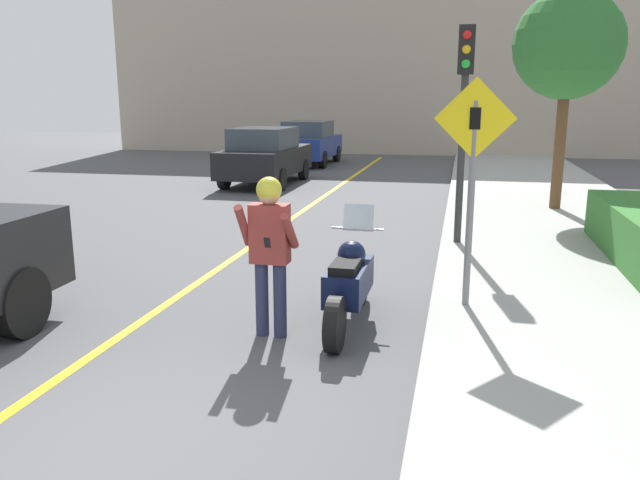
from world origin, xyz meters
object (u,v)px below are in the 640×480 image
at_px(motorcycle, 349,283).
at_px(crossing_sign, 472,172).
at_px(street_tree, 568,46).
at_px(parked_car_blue, 309,142).
at_px(traffic_light, 464,94).
at_px(parked_car_black, 265,156).
at_px(person_biker, 270,240).

height_order(motorcycle, crossing_sign, crossing_sign).
distance_m(street_tree, parked_car_blue, 12.43).
xyz_separation_m(motorcycle, crossing_sign, (1.28, 0.69, 1.20)).
distance_m(motorcycle, crossing_sign, 1.88).
bearing_deg(traffic_light, parked_car_black, 128.51).
xyz_separation_m(crossing_sign, parked_car_black, (-5.84, 10.55, -0.83)).
height_order(crossing_sign, parked_car_black, crossing_sign).
bearing_deg(street_tree, parked_car_blue, 130.81).
xyz_separation_m(person_biker, street_tree, (3.99, 8.56, 2.54)).
bearing_deg(motorcycle, traffic_light, 74.30).
relative_size(traffic_light, parked_car_blue, 0.84).
bearing_deg(parked_car_black, motorcycle, -67.90).
bearing_deg(motorcycle, parked_car_blue, 105.23).
bearing_deg(street_tree, parked_car_black, 157.68).
bearing_deg(street_tree, traffic_light, -117.77).
bearing_deg(parked_car_black, traffic_light, -51.49).
distance_m(person_biker, parked_car_blue, 18.16).
relative_size(street_tree, parked_car_blue, 1.11).
distance_m(motorcycle, person_biker, 1.07).
relative_size(person_biker, crossing_sign, 0.65).
relative_size(motorcycle, parked_car_black, 0.51).
distance_m(motorcycle, parked_car_blue, 17.84).
height_order(motorcycle, street_tree, street_tree).
bearing_deg(street_tree, crossing_sign, -104.91).
bearing_deg(crossing_sign, person_biker, -149.16).
xyz_separation_m(crossing_sign, street_tree, (1.96, 7.35, 1.91)).
distance_m(parked_car_black, parked_car_blue, 5.97).
distance_m(motorcycle, traffic_light, 4.71).
height_order(street_tree, parked_car_blue, street_tree).
bearing_deg(motorcycle, parked_car_black, 112.10).
bearing_deg(crossing_sign, motorcycle, -151.51).
relative_size(person_biker, parked_car_black, 0.41).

